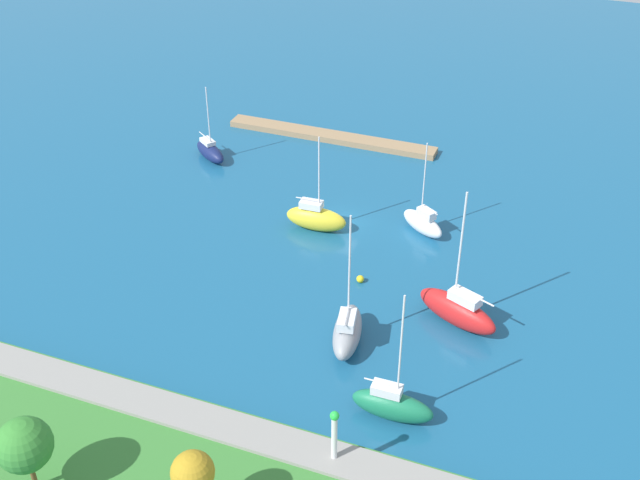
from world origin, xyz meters
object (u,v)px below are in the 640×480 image
object	(u,v)px
sailboat_red_outer_mooring	(458,310)
mooring_buoy_yellow	(360,279)
pier_dock	(331,137)
sailboat_green_off_beacon	(392,404)
sailboat_yellow_mid_basin	(316,218)
park_tree_east	(193,473)
sailboat_gray_center_basin	(347,331)
sailboat_white_inner_mooring	(423,222)
harbor_beacon	(334,432)
sailboat_navy_lone_north	(210,151)
park_tree_midwest	(24,445)

from	to	relation	value
sailboat_red_outer_mooring	mooring_buoy_yellow	xyz separation A→B (m)	(8.43, -2.37, -1.00)
pier_dock	sailboat_green_off_beacon	distance (m)	41.11
sailboat_red_outer_mooring	sailboat_yellow_mid_basin	bearing A→B (deg)	-7.32
park_tree_east	sailboat_green_off_beacon	xyz separation A→B (m)	(-7.57, -12.11, -3.63)
sailboat_gray_center_basin	sailboat_white_inner_mooring	distance (m)	16.64
sailboat_gray_center_basin	sailboat_green_off_beacon	bearing A→B (deg)	-150.04
sailboat_gray_center_basin	sailboat_yellow_mid_basin	size ratio (longest dim) A/B	1.18
sailboat_gray_center_basin	sailboat_green_off_beacon	world-z (taller)	sailboat_gray_center_basin
harbor_beacon	sailboat_red_outer_mooring	distance (m)	17.07
harbor_beacon	sailboat_red_outer_mooring	world-z (taller)	sailboat_red_outer_mooring
sailboat_gray_center_basin	sailboat_white_inner_mooring	bearing A→B (deg)	-15.70
sailboat_green_off_beacon	sailboat_navy_lone_north	xyz separation A→B (m)	(27.99, -28.19, -0.22)
sailboat_navy_lone_north	sailboat_white_inner_mooring	size ratio (longest dim) A/B	0.92
pier_dock	sailboat_white_inner_mooring	bearing A→B (deg)	133.95
park_tree_east	sailboat_red_outer_mooring	distance (m)	25.13
sailboat_green_off_beacon	harbor_beacon	bearing A→B (deg)	-110.38
park_tree_midwest	sailboat_green_off_beacon	distance (m)	22.28
sailboat_red_outer_mooring	sailboat_yellow_mid_basin	world-z (taller)	sailboat_red_outer_mooring
sailboat_yellow_mid_basin	sailboat_green_off_beacon	distance (m)	23.34
harbor_beacon	park_tree_east	size ratio (longest dim) A/B	0.75
park_tree_midwest	sailboat_white_inner_mooring	world-z (taller)	sailboat_white_inner_mooring
pier_dock	sailboat_gray_center_basin	distance (m)	33.74
sailboat_red_outer_mooring	sailboat_white_inner_mooring	xyz separation A→B (m)	(5.66, -11.43, -0.28)
sailboat_gray_center_basin	harbor_beacon	bearing A→B (deg)	-175.94
park_tree_midwest	sailboat_navy_lone_north	distance (m)	43.28
sailboat_red_outer_mooring	mooring_buoy_yellow	distance (m)	8.82
park_tree_midwest	mooring_buoy_yellow	distance (m)	29.28
sailboat_navy_lone_north	mooring_buoy_yellow	size ratio (longest dim) A/B	13.02
sailboat_gray_center_basin	mooring_buoy_yellow	distance (m)	7.74
harbor_beacon	sailboat_yellow_mid_basin	world-z (taller)	sailboat_yellow_mid_basin
pier_dock	sailboat_green_off_beacon	size ratio (longest dim) A/B	2.32
park_tree_east	sailboat_navy_lone_north	world-z (taller)	sailboat_navy_lone_north
harbor_beacon	sailboat_green_off_beacon	xyz separation A→B (m)	(-1.96, -5.56, -2.32)
pier_dock	park_tree_east	xyz separation A→B (m)	(-10.35, 49.10, 4.43)
pier_dock	sailboat_yellow_mid_basin	size ratio (longest dim) A/B	2.54
park_tree_midwest	sailboat_yellow_mid_basin	xyz separation A→B (m)	(-4.45, -33.08, -3.34)
park_tree_midwest	sailboat_navy_lone_north	world-z (taller)	sailboat_navy_lone_north
sailboat_gray_center_basin	park_tree_midwest	bearing A→B (deg)	136.43
sailboat_red_outer_mooring	sailboat_navy_lone_north	xyz separation A→B (m)	(29.80, -17.24, -0.41)
park_tree_midwest	sailboat_yellow_mid_basin	bearing A→B (deg)	-97.66
harbor_beacon	sailboat_gray_center_basin	distance (m)	11.98
park_tree_midwest	sailboat_gray_center_basin	bearing A→B (deg)	-122.20
park_tree_east	sailboat_yellow_mid_basin	bearing A→B (deg)	-80.49
harbor_beacon	mooring_buoy_yellow	distance (m)	19.70
sailboat_red_outer_mooring	sailboat_green_off_beacon	world-z (taller)	sailboat_red_outer_mooring
sailboat_green_off_beacon	mooring_buoy_yellow	size ratio (longest dim) A/B	16.33
park_tree_midwest	sailboat_green_off_beacon	xyz separation A→B (m)	(-17.31, -13.60, -3.41)
sailboat_red_outer_mooring	sailboat_green_off_beacon	distance (m)	11.11
park_tree_east	sailboat_red_outer_mooring	bearing A→B (deg)	-112.14
park_tree_east	sailboat_white_inner_mooring	bearing A→B (deg)	-96.16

